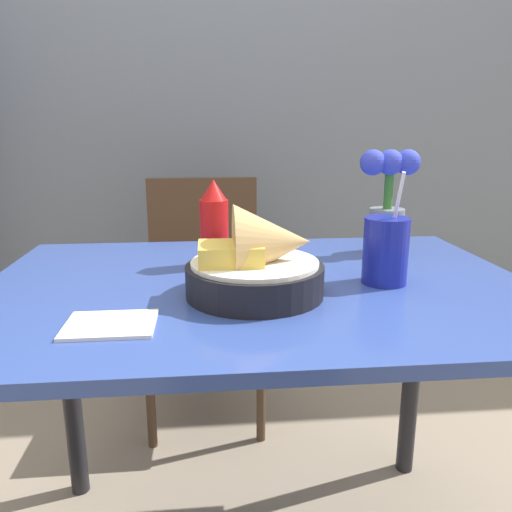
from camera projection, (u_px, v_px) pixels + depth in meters
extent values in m
cube|color=slate|center=(228.00, 59.00, 2.07)|extent=(7.00, 0.06, 2.60)
cube|color=#334C9E|center=(259.00, 287.00, 1.01)|extent=(1.09, 0.77, 0.02)
cylinder|color=black|center=(70.00, 381.00, 1.37)|extent=(0.05, 0.05, 0.70)
cylinder|color=black|center=(413.00, 365.00, 1.46)|extent=(0.05, 0.05, 0.70)
cylinder|color=#473323|center=(150.00, 388.00, 1.60)|extent=(0.03, 0.03, 0.42)
cylinder|color=#473323|center=(261.00, 383.00, 1.64)|extent=(0.03, 0.03, 0.42)
cylinder|color=#473323|center=(160.00, 342.00, 1.95)|extent=(0.03, 0.03, 0.42)
cylinder|color=#473323|center=(251.00, 338.00, 1.98)|extent=(0.03, 0.03, 0.42)
cube|color=#473323|center=(204.00, 302.00, 1.74)|extent=(0.40, 0.40, 0.02)
cube|color=#473323|center=(203.00, 232.00, 1.86)|extent=(0.40, 0.03, 0.40)
cylinder|color=black|center=(255.00, 280.00, 0.92)|extent=(0.26, 0.26, 0.06)
cylinder|color=white|center=(255.00, 263.00, 0.91)|extent=(0.23, 0.23, 0.01)
cone|color=tan|center=(272.00, 242.00, 0.91)|extent=(0.14, 0.14, 0.14)
cube|color=#E5C14C|center=(231.00, 256.00, 0.89)|extent=(0.11, 0.09, 0.04)
cylinder|color=red|center=(214.00, 233.00, 1.11)|extent=(0.06, 0.06, 0.15)
cone|color=red|center=(213.00, 190.00, 1.08)|extent=(0.06, 0.06, 0.04)
cylinder|color=#192399|center=(386.00, 251.00, 0.98)|extent=(0.09, 0.09, 0.13)
cylinder|color=black|center=(385.00, 256.00, 0.99)|extent=(0.08, 0.08, 0.11)
cylinder|color=white|center=(394.00, 221.00, 0.97)|extent=(0.01, 0.07, 0.20)
cylinder|color=gray|center=(386.00, 231.00, 1.23)|extent=(0.08, 0.08, 0.11)
cylinder|color=#33722D|center=(389.00, 188.00, 1.20)|extent=(0.02, 0.02, 0.10)
sphere|color=blue|center=(390.00, 162.00, 1.19)|extent=(0.06, 0.06, 0.06)
sphere|color=blue|center=(373.00, 162.00, 1.18)|extent=(0.06, 0.06, 0.06)
sphere|color=blue|center=(408.00, 162.00, 1.19)|extent=(0.06, 0.06, 0.06)
cube|color=white|center=(110.00, 325.00, 0.78)|extent=(0.14, 0.11, 0.01)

